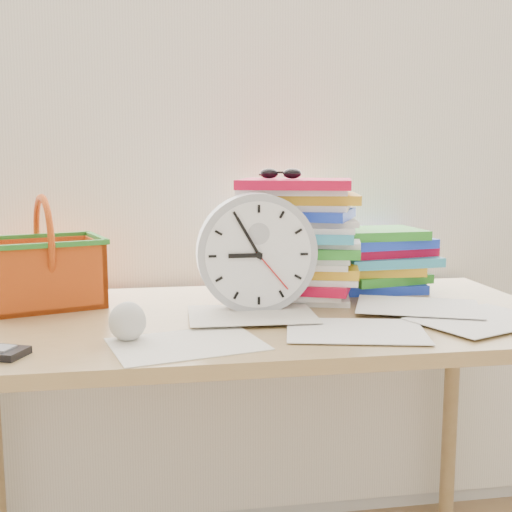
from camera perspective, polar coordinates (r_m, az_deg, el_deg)
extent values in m
cube|color=silver|center=(1.84, -2.44, 16.38)|extent=(4.00, 0.04, 2.70)
cube|color=white|center=(1.81, -2.35, 14.90)|extent=(2.40, 0.01, 2.50)
cube|color=olive|center=(1.47, -0.39, -5.76)|extent=(1.40, 0.70, 0.03)
cylinder|color=olive|center=(2.06, 16.90, -12.91)|extent=(0.04, 0.04, 0.72)
cylinder|color=#ABADB3|center=(1.47, 0.05, 0.25)|extent=(0.27, 0.05, 0.27)
sphere|color=silver|center=(1.28, -11.39, -5.68)|extent=(0.08, 0.08, 0.08)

